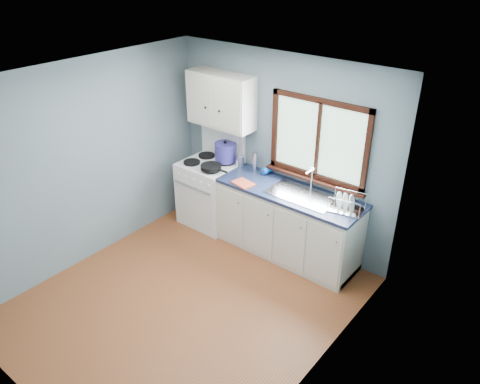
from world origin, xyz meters
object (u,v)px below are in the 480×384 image
Objects in this scene: utensil_crock at (240,161)px; dish_rack at (346,205)px; base_cabinets at (288,226)px; thermos at (255,162)px; skillet at (211,167)px; stockpot at (225,152)px; gas_range at (210,191)px; sink at (302,200)px.

dish_rack is (1.66, -0.14, -0.03)m from utensil_crock.
base_cabinets is 6.70× the size of thermos.
skillet is 1.87m from dish_rack.
thermos is 1.42m from dish_rack.
utensil_crock is at bearing -178.47° from thermos.
thermos reaches higher than base_cabinets.
stockpot is (-1.14, 0.13, 0.68)m from base_cabinets.
stockpot is (0.16, 0.15, 0.60)m from gas_range.
gas_range is 0.74× the size of base_cabinets.
stockpot is 1.89m from dish_rack.
dish_rack is at bearing 5.09° from skillet.
base_cabinets is 4.60× the size of utensil_crock.
sink is at bearing -0.13° from base_cabinets.
utensil_crock reaches higher than sink.
utensil_crock is (-0.91, 0.16, 0.59)m from base_cabinets.
sink is at bearing -8.53° from utensil_crock.
skillet is 1.04× the size of utensil_crock.
gas_range is at bearing 170.27° from dish_rack.
stockpot reaches higher than skillet.
base_cabinets is 5.61× the size of stockpot.
sink is 2.55× the size of stockpot.
gas_range reaches higher than utensil_crock.
gas_range is 0.67m from utensil_crock.
stockpot is 0.77× the size of dish_rack.
utensil_crock is at bearing 8.32° from stockpot.
gas_range is at bearing -155.03° from utensil_crock.
gas_range is at bearing -137.69° from stockpot.
thermos is (0.25, 0.01, 0.06)m from utensil_crock.
thermos is at bearing 4.80° from stockpot.
utensil_crock reaches higher than skillet.
sink reaches higher than skillet.
skillet is at bearing -42.33° from gas_range.
utensil_crock is 1.66m from dish_rack.
gas_range is 3.25× the size of skillet.
sink is 3.04× the size of thermos.
thermos is at bearing 1.53° from utensil_crock.
dish_rack is (1.86, 0.21, -0.02)m from skillet.
base_cabinets is 0.93m from dish_rack.
dish_rack is at bearing -4.92° from utensil_crock.
thermos is (0.64, 0.19, 0.56)m from gas_range.
sink is at bearing 171.35° from dish_rack.
thermos is (-0.67, 0.17, 0.65)m from base_cabinets.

